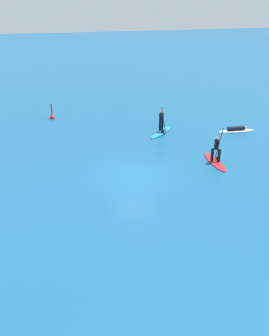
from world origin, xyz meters
TOP-DOWN VIEW (x-y plane):
  - ground_plane at (0.00, 0.00)m, footprint 120.00×120.00m
  - surfer_on_white_board at (9.01, 6.19)m, footprint 2.84×0.66m
  - surfer_on_blue_board at (3.19, 6.81)m, footprint 2.49×2.75m
  - surfer_on_red_board at (5.49, 0.98)m, footprint 0.97×3.08m
  - marker_buoy at (-5.02, 11.50)m, footprint 0.40×0.40m

SIDE VIEW (x-z plane):
  - ground_plane at x=0.00m, z-range 0.00..0.00m
  - surfer_on_white_board at x=9.01m, z-range -0.05..0.34m
  - marker_buoy at x=-5.02m, z-range -0.49..0.88m
  - surfer_on_red_board at x=5.49m, z-range -0.76..1.56m
  - surfer_on_blue_board at x=3.19m, z-range -0.61..1.46m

